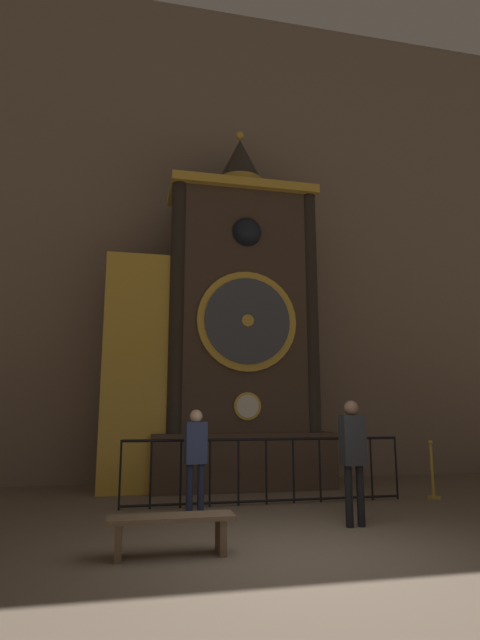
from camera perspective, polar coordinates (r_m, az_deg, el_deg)
name	(u,v)px	position (r m, az deg, el deg)	size (l,w,h in m)	color
ground_plane	(309,561)	(6.11, 7.84, -25.59)	(28.00, 28.00, 0.00)	brown
cathedral_back_wall	(212,227)	(13.19, -3.23, 10.53)	(24.00, 0.32, 12.64)	#7A6656
clock_tower	(222,334)	(11.20, -2.05, -1.56)	(4.91, 1.79, 8.35)	#423328
railing_fence	(266,467)	(9.25, 3.02, -16.48)	(5.09, 0.05, 1.14)	black
visitor_near	(196,451)	(8.34, -5.09, -14.67)	(0.36, 0.25, 1.64)	#1B213A
visitor_far	(353,449)	(7.65, 12.77, -14.20)	(0.35, 0.23, 1.77)	black
stanchion_post	(433,479)	(10.57, 21.15, -16.57)	(0.28, 0.28, 1.07)	#B28E33
visitor_bench	(171,526)	(6.20, -7.88, -22.33)	(1.44, 0.40, 0.44)	brown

